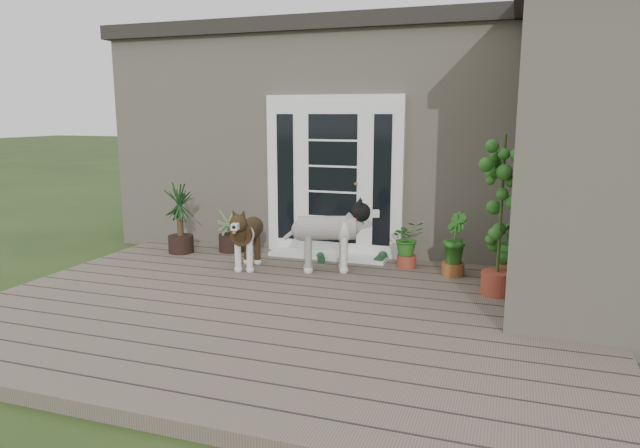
% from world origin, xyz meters
% --- Properties ---
extents(deck, '(6.20, 4.60, 0.12)m').
position_xyz_m(deck, '(0.00, 0.40, 0.06)').
color(deck, '#6B5B4C').
rests_on(deck, ground).
extents(house_main, '(7.40, 4.00, 3.10)m').
position_xyz_m(house_main, '(0.00, 4.65, 1.55)').
color(house_main, '#665E54').
rests_on(house_main, ground).
extents(roof_main, '(7.60, 4.20, 0.20)m').
position_xyz_m(roof_main, '(0.00, 4.65, 3.20)').
color(roof_main, '#2D2826').
rests_on(roof_main, house_main).
extents(house_wing, '(1.60, 2.40, 3.10)m').
position_xyz_m(house_wing, '(2.90, 1.50, 1.55)').
color(house_wing, '#665E54').
rests_on(house_wing, ground).
extents(door_unit, '(1.90, 0.14, 2.15)m').
position_xyz_m(door_unit, '(-0.20, 2.60, 1.19)').
color(door_unit, white).
rests_on(door_unit, deck).
extents(door_step, '(1.60, 0.40, 0.05)m').
position_xyz_m(door_step, '(-0.20, 2.40, 0.14)').
color(door_step, white).
rests_on(door_step, deck).
extents(brindle_dog, '(0.50, 0.88, 0.69)m').
position_xyz_m(brindle_dog, '(-0.98, 1.55, 0.46)').
color(brindle_dog, '#3E2B16').
rests_on(brindle_dog, deck).
extents(white_dog, '(1.03, 0.71, 0.79)m').
position_xyz_m(white_dog, '(-0.01, 1.73, 0.51)').
color(white_dog, beige).
rests_on(white_dog, deck).
extents(spider_plant, '(0.76, 0.76, 0.64)m').
position_xyz_m(spider_plant, '(-1.60, 2.29, 0.44)').
color(spider_plant, '#A1B770').
rests_on(spider_plant, deck).
extents(yucca, '(0.82, 0.82, 0.95)m').
position_xyz_m(yucca, '(-2.23, 1.99, 0.60)').
color(yucca, black).
rests_on(yucca, deck).
extents(herb_a, '(0.55, 0.55, 0.51)m').
position_xyz_m(herb_a, '(0.89, 2.22, 0.38)').
color(herb_a, '#255618').
rests_on(herb_a, deck).
extents(herb_b, '(0.44, 0.44, 0.54)m').
position_xyz_m(herb_b, '(1.48, 2.04, 0.39)').
color(herb_b, '#214D16').
rests_on(herb_b, deck).
extents(herb_c, '(0.44, 0.44, 0.49)m').
position_xyz_m(herb_c, '(2.11, 2.40, 0.37)').
color(herb_c, '#17501A').
rests_on(herb_c, deck).
extents(sapling, '(0.52, 0.52, 1.76)m').
position_xyz_m(sapling, '(2.00, 1.45, 1.00)').
color(sapling, '#205919').
rests_on(sapling, deck).
extents(clog_left, '(0.22, 0.30, 0.08)m').
position_xyz_m(clog_left, '(-0.23, 2.17, 0.16)').
color(clog_left, '#17391C').
rests_on(clog_left, deck).
extents(clog_right, '(0.17, 0.34, 0.10)m').
position_xyz_m(clog_right, '(0.53, 2.37, 0.17)').
color(clog_right, '#16391F').
rests_on(clog_right, deck).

